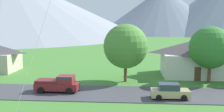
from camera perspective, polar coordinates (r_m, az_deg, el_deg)
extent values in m
cube|color=#424247|center=(33.06, -0.11, -7.73)|extent=(160.00, 7.19, 0.08)
cone|color=#8E939E|center=(154.76, -20.98, 9.90)|extent=(139.93, 139.93, 32.27)
cone|color=slate|center=(175.51, 10.37, 9.23)|extent=(78.30, 78.30, 27.85)
cube|color=silver|center=(45.03, 16.21, -1.64)|extent=(9.21, 7.93, 3.54)
pyramid|color=#564C51|center=(44.69, 16.34, 1.84)|extent=(9.94, 8.57, 1.95)
cube|color=brown|center=(41.33, 17.28, -3.58)|extent=(0.90, 0.06, 2.00)
cylinder|color=brown|center=(39.03, 2.79, -3.36)|extent=(0.44, 0.44, 2.71)
sphere|color=#4C8938|center=(38.49, 2.83, 2.04)|extent=(6.23, 6.23, 6.23)
cylinder|color=brown|center=(40.79, 19.44, -3.29)|extent=(0.44, 0.44, 2.74)
sphere|color=#33752D|center=(40.29, 19.67, 1.69)|extent=(5.84, 5.84, 5.84)
cube|color=tan|center=(31.45, 11.90, -7.50)|extent=(4.27, 1.97, 0.80)
cube|color=#2D3847|center=(31.24, 11.67, -6.19)|extent=(2.26, 1.67, 0.68)
cylinder|color=black|center=(32.64, 13.97, -7.51)|extent=(0.65, 0.27, 0.64)
cylinder|color=black|center=(30.91, 14.67, -8.39)|extent=(0.65, 0.27, 0.64)
cylinder|color=black|center=(32.20, 9.22, -7.59)|extent=(0.65, 0.27, 0.64)
cylinder|color=black|center=(30.45, 9.65, -8.50)|extent=(0.65, 0.27, 0.64)
cube|color=maroon|center=(34.21, -11.26, -6.12)|extent=(5.24, 2.09, 0.84)
cube|color=maroon|center=(33.72, -9.50, -4.76)|extent=(1.93, 1.87, 0.90)
cube|color=#2D3847|center=(33.66, -9.51, -4.31)|extent=(1.65, 1.91, 0.28)
cube|color=maroon|center=(34.42, -13.12, -5.06)|extent=(2.74, 2.01, 0.36)
cylinder|color=black|center=(34.79, -8.06, -6.31)|extent=(0.77, 0.29, 0.76)
cylinder|color=black|center=(32.88, -8.90, -7.15)|extent=(0.77, 0.29, 0.76)
cylinder|color=black|center=(35.74, -13.40, -6.07)|extent=(0.77, 0.29, 0.76)
cylinder|color=black|center=(33.88, -14.52, -6.87)|extent=(0.77, 0.29, 0.76)
cylinder|color=silver|center=(17.51, -15.97, 0.02)|extent=(2.79, 2.58, 10.08)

